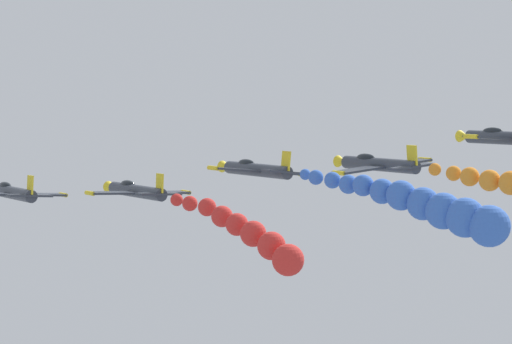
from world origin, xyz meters
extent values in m
cylinder|color=#333842|center=(-16.12, 14.30, 98.38)|extent=(1.16, 9.00, 1.16)
cube|color=#333842|center=(-16.12, 13.90, 98.28)|extent=(9.19, 1.90, 0.72)
cylinder|color=yellow|center=(-11.53, 13.90, 98.01)|extent=(0.38, 1.40, 0.38)
cube|color=#333842|center=(-16.11, 10.30, 98.43)|extent=(3.80, 1.20, 0.40)
cube|color=yellow|center=(-16.06, 10.20, 99.34)|extent=(0.23, 1.10, 1.61)
ellipsoid|color=black|center=(-16.09, 16.10, 98.87)|extent=(0.84, 2.20, 0.75)
cylinder|color=#333842|center=(-7.53, 7.26, 98.62)|extent=(1.14, 9.00, 1.14)
cone|color=yellow|center=(-7.53, 12.36, 98.62)|extent=(1.08, 1.20, 1.08)
cube|color=#333842|center=(-7.54, 6.86, 98.52)|extent=(9.20, 1.90, 0.53)
cylinder|color=yellow|center=(-12.13, 6.86, 98.69)|extent=(0.37, 1.40, 0.37)
cylinder|color=yellow|center=(-2.94, 6.86, 98.34)|extent=(0.37, 1.40, 0.37)
cube|color=#333842|center=(-7.53, 3.26, 98.67)|extent=(3.80, 1.20, 0.33)
cube|color=yellow|center=(-7.50, 3.16, 99.58)|extent=(0.20, 1.10, 1.60)
ellipsoid|color=black|center=(-7.51, 9.06, 99.11)|extent=(0.83, 2.20, 0.73)
sphere|color=red|center=(-7.62, 0.04, 98.43)|extent=(1.03, 1.03, 1.03)
sphere|color=red|center=(-7.66, -2.17, 98.32)|extent=(1.23, 1.23, 1.23)
sphere|color=red|center=(-7.39, -4.39, 98.20)|extent=(1.43, 1.43, 1.43)
sphere|color=red|center=(-7.38, -6.60, 97.68)|extent=(1.66, 1.66, 1.66)
sphere|color=red|center=(-7.44, -8.82, 97.28)|extent=(1.71, 1.71, 1.71)
sphere|color=red|center=(-7.43, -11.04, 96.82)|extent=(1.92, 1.92, 1.92)
sphere|color=red|center=(-7.33, -13.25, 96.18)|extent=(2.05, 2.05, 2.05)
sphere|color=red|center=(-7.43, -15.47, 95.45)|extent=(2.26, 2.26, 2.26)
cylinder|color=#333842|center=(0.13, -0.02, 100.58)|extent=(1.20, 9.00, 1.20)
cone|color=yellow|center=(0.13, 5.08, 100.58)|extent=(1.14, 1.20, 1.14)
cube|color=#333842|center=(0.12, -0.42, 100.48)|extent=(9.17, 1.90, 1.08)
cylinder|color=yellow|center=(-4.46, -0.42, 100.93)|extent=(0.39, 1.40, 0.39)
cylinder|color=yellow|center=(4.69, -0.42, 100.03)|extent=(0.39, 1.40, 0.39)
cube|color=#333842|center=(0.13, -4.02, 100.63)|extent=(3.80, 1.20, 0.55)
cube|color=yellow|center=(0.22, -4.12, 101.54)|extent=(0.30, 1.10, 1.61)
ellipsoid|color=black|center=(0.17, 1.78, 101.07)|extent=(0.86, 2.20, 0.78)
sphere|color=blue|center=(0.29, -6.71, 100.59)|extent=(0.89, 0.89, 0.89)
sphere|color=blue|center=(0.10, -8.41, 100.47)|extent=(1.18, 1.18, 1.18)
sphere|color=blue|center=(0.44, -10.10, 100.34)|extent=(1.30, 1.30, 1.30)
sphere|color=blue|center=(0.67, -11.80, 100.12)|extent=(1.47, 1.47, 1.47)
sphere|color=blue|center=(0.74, -13.49, 100.15)|extent=(1.64, 1.64, 1.64)
sphere|color=blue|center=(1.16, -15.18, 99.81)|extent=(1.88, 1.88, 1.88)
sphere|color=blue|center=(1.53, -16.88, 99.61)|extent=(2.21, 2.21, 2.21)
sphere|color=blue|center=(2.14, -18.57, 99.11)|extent=(2.39, 2.39, 2.39)
sphere|color=blue|center=(2.52, -20.26, 98.71)|extent=(2.61, 2.61, 2.61)
sphere|color=blue|center=(3.00, -21.96, 98.37)|extent=(2.80, 2.80, 2.80)
sphere|color=blue|center=(3.63, -23.65, 97.91)|extent=(2.91, 2.91, 2.91)
cylinder|color=#333842|center=(7.61, -7.08, 101.15)|extent=(1.19, 9.00, 1.19)
cone|color=yellow|center=(7.61, -1.98, 101.15)|extent=(1.13, 1.20, 1.13)
cube|color=#333842|center=(7.62, -7.48, 101.05)|extent=(9.18, 1.90, 0.98)
cylinder|color=yellow|center=(3.04, -7.48, 100.64)|extent=(0.39, 1.40, 0.39)
cylinder|color=yellow|center=(12.21, -7.48, 101.45)|extent=(0.39, 1.40, 0.39)
cube|color=#333842|center=(7.61, -11.08, 101.20)|extent=(3.80, 1.20, 0.51)
cube|color=yellow|center=(7.53, -11.18, 102.11)|extent=(0.28, 1.10, 1.61)
ellipsoid|color=black|center=(7.57, -5.28, 101.64)|extent=(0.86, 2.20, 0.77)
sphere|color=orange|center=(7.53, -13.85, 101.12)|extent=(0.99, 0.99, 0.99)
sphere|color=orange|center=(7.84, -15.62, 100.90)|extent=(1.18, 1.18, 1.18)
sphere|color=orange|center=(7.81, -17.39, 100.75)|extent=(1.46, 1.46, 1.46)
sphere|color=orange|center=(8.11, -19.15, 100.57)|extent=(1.61, 1.61, 1.61)
sphere|color=orange|center=(8.46, -20.92, 100.48)|extent=(1.78, 1.78, 1.78)
cylinder|color=#333842|center=(15.90, -13.46, 103.37)|extent=(1.18, 9.00, 1.18)
cone|color=yellow|center=(15.90, -8.36, 103.37)|extent=(1.12, 1.20, 1.12)
cube|color=#333842|center=(15.89, -13.86, 103.27)|extent=(9.19, 1.90, 0.85)
cylinder|color=yellow|center=(11.30, -13.86, 103.60)|extent=(0.39, 1.40, 0.39)
ellipsoid|color=black|center=(15.93, -11.66, 103.86)|extent=(0.85, 2.20, 0.76)
camera|label=1|loc=(-50.58, -77.56, 106.65)|focal=77.29mm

